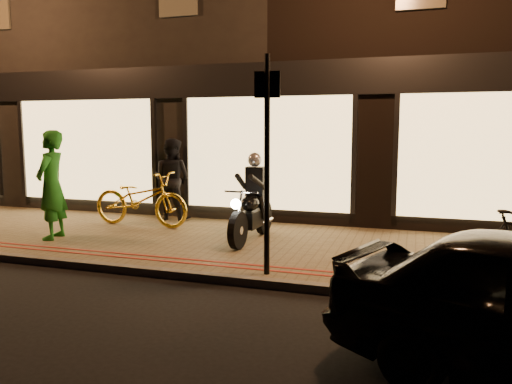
# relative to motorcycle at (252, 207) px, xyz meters

# --- Properties ---
(ground) EXTENTS (90.00, 90.00, 0.00)m
(ground) POSITION_rel_motorcycle_xyz_m (-0.26, -2.22, -0.73)
(ground) COLOR black
(ground) RESTS_ON ground
(sidewalk) EXTENTS (50.00, 4.00, 0.12)m
(sidewalk) POSITION_rel_motorcycle_xyz_m (-0.26, -0.22, -0.67)
(sidewalk) COLOR #736447
(sidewalk) RESTS_ON ground
(kerb_stone) EXTENTS (50.00, 0.14, 0.12)m
(kerb_stone) POSITION_rel_motorcycle_xyz_m (-0.26, -2.17, -0.67)
(kerb_stone) COLOR #59544C
(kerb_stone) RESTS_ON ground
(red_kerb_lines) EXTENTS (50.00, 0.26, 0.01)m
(red_kerb_lines) POSITION_rel_motorcycle_xyz_m (-0.26, -1.67, -0.61)
(red_kerb_lines) COLOR maroon
(red_kerb_lines) RESTS_ON sidewalk
(building_row) EXTENTS (48.00, 10.11, 8.50)m
(building_row) POSITION_rel_motorcycle_xyz_m (-0.26, 6.77, 3.51)
(building_row) COLOR black
(building_row) RESTS_ON ground
(motorcycle) EXTENTS (0.60, 1.94, 1.59)m
(motorcycle) POSITION_rel_motorcycle_xyz_m (0.00, 0.00, 0.00)
(motorcycle) COLOR black
(motorcycle) RESTS_ON sidewalk
(sign_post) EXTENTS (0.35, 0.08, 3.00)m
(sign_post) POSITION_rel_motorcycle_xyz_m (0.85, -1.93, 1.06)
(sign_post) COLOR black
(sign_post) RESTS_ON sidewalk
(bicycle_gold) EXTENTS (2.19, 0.83, 1.13)m
(bicycle_gold) POSITION_rel_motorcycle_xyz_m (-2.62, 0.56, -0.05)
(bicycle_gold) COLOR gold
(bicycle_gold) RESTS_ON sidewalk
(person_green) EXTENTS (0.62, 0.81, 1.99)m
(person_green) POSITION_rel_motorcycle_xyz_m (-3.54, -0.98, 0.38)
(person_green) COLOR #1F741F
(person_green) RESTS_ON sidewalk
(person_dark) EXTENTS (0.93, 0.75, 1.80)m
(person_dark) POSITION_rel_motorcycle_xyz_m (-2.35, 1.44, 0.28)
(person_dark) COLOR black
(person_dark) RESTS_ON sidewalk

